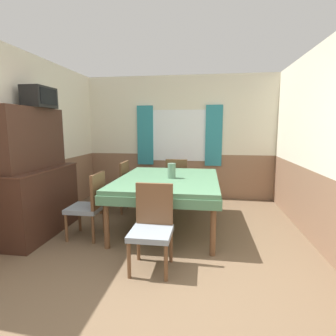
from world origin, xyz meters
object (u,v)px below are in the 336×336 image
Objects in this scene: chair_head_window at (177,180)px; sideboard at (38,183)px; dining_table at (168,184)px; tv at (40,97)px; chair_left_near at (90,204)px; chair_left_far at (118,185)px; vase at (172,171)px; chair_head_near at (152,224)px.

chair_head_window is 2.54m from sideboard.
tv is (-1.75, -0.44, 1.27)m from dining_table.
chair_left_near is at bearing -11.26° from tv.
chair_left_far is (-1.01, 0.58, -0.18)m from dining_table.
chair_left_near is 1.17m from chair_left_far.
tv reaches higher than sideboard.
vase is at bearing -87.51° from chair_head_window.
chair_head_window is at bearing 43.55° from tv.
sideboard reaches higher than chair_head_near.
chair_left_near is 1.98× the size of tv.
chair_left_near is (-1.01, -0.58, -0.18)m from dining_table.
tv is (-1.75, -1.66, 1.46)m from chair_head_window.
chair_left_near reaches higher than dining_table.
tv reaches higher than vase.
dining_table is 2.21m from tv.
chair_head_near is at bearing -24.26° from tv.
chair_left_far is (0.00, 1.17, 0.00)m from chair_left_near.
chair_left_far is at bearing 54.20° from tv.
chair_left_near and chair_head_near have the same top height.
vase is (0.05, -1.25, 0.39)m from chair_head_window.
chair_left_far is 4.05× the size of vase.
dining_table is at bearing -60.04° from chair_left_near.
chair_left_far is (-1.01, -0.64, 0.00)m from chair_head_window.
chair_left_far is at bearing 150.30° from vase.
chair_head_near is 1.98× the size of tv.
chair_head_window is at bearing -29.23° from chair_left_near.
chair_head_near reaches higher than dining_table.
vase reaches higher than dining_table.
chair_head_window is at bearing 45.36° from sideboard.
chair_head_near is at bearing -122.37° from chair_left_near.
sideboard is at bearing -162.13° from dining_table.
tv reaches higher than chair_left_far.
chair_head_window is at bearing -90.00° from chair_head_near.
chair_left_far is at bearing 56.59° from sideboard.
sideboard is at bearing 146.59° from chair_left_far.
sideboard reaches higher than chair_head_window.
chair_left_far is 1.93m from tv.
chair_left_near is 1.00× the size of chair_head_window.
chair_head_near is 2.41m from tv.
sideboard is (-1.77, -0.57, 0.09)m from dining_table.
vase reaches higher than chair_left_far.
tv is at bearing 78.74° from chair_left_near.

